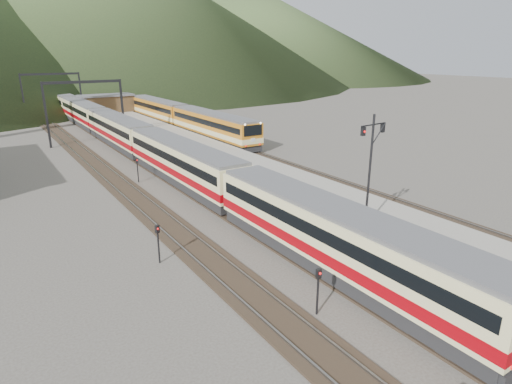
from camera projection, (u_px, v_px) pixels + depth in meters
track_main at (151, 164)px, 45.14m from camera, size 2.60×200.00×0.23m
track_far at (103, 171)px, 42.54m from camera, size 2.60×200.00×0.23m
track_second at (244, 151)px, 51.12m from camera, size 2.60×200.00×0.23m
platform at (207, 157)px, 46.33m from camera, size 8.00×100.00×1.00m
gantry_near at (85, 100)px, 53.89m from camera, size 9.55×0.25×8.00m
gantry_far at (52, 87)px, 73.79m from camera, size 9.55×0.25×8.00m
station_shed at (107, 103)px, 77.52m from camera, size 9.40×4.40×3.10m
hill_c at (234, 26)px, 229.91m from camera, size 160.00×160.00×50.00m
main_train at (118, 130)px, 53.63m from camera, size 2.85×97.84×3.48m
second_train at (182, 117)px, 64.81m from camera, size 2.92×39.83×3.57m
signal_mast at (371, 160)px, 25.23m from camera, size 2.20×0.36×6.92m
short_signal_a at (318, 285)px, 18.88m from camera, size 0.23×0.17×2.27m
short_signal_b at (137, 167)px, 38.53m from camera, size 0.25×0.21×2.27m
short_signal_c at (158, 239)px, 23.60m from camera, size 0.26×0.23×2.27m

